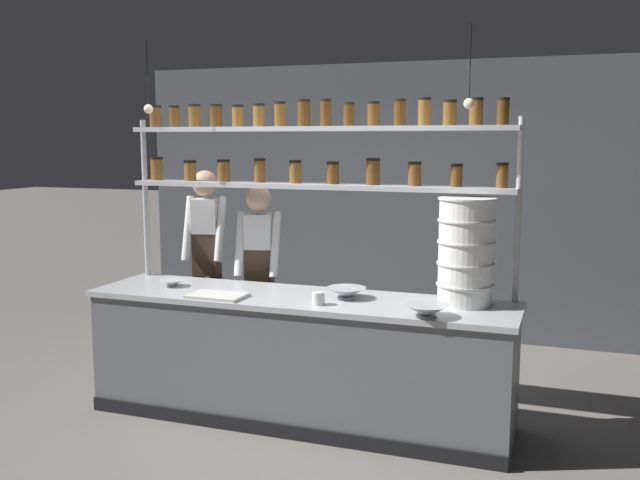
{
  "coord_description": "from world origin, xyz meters",
  "views": [
    {
      "loc": [
        1.84,
        -4.67,
        2.04
      ],
      "look_at": [
        0.09,
        0.2,
        1.31
      ],
      "focal_mm": 40.0,
      "sensor_mm": 36.0,
      "label": 1
    }
  ],
  "objects": [
    {
      "name": "chef_center",
      "position": [
        -0.58,
        0.59,
        0.96
      ],
      "size": [
        0.4,
        0.33,
        1.67
      ],
      "rotation": [
        0.0,
        0.0,
        0.23
      ],
      "color": "black",
      "rests_on": "ground_plane"
    },
    {
      "name": "prep_bowl_near_left",
      "position": [
        0.34,
        0.05,
        0.96
      ],
      "size": [
        0.28,
        0.28,
        0.08
      ],
      "color": "#B2B7BC",
      "rests_on": "prep_counter"
    },
    {
      "name": "prep_bowl_center_front",
      "position": [
        -1.04,
        -0.01,
        0.94
      ],
      "size": [
        0.19,
        0.19,
        0.05
      ],
      "color": "silver",
      "rests_on": "prep_counter"
    },
    {
      "name": "ground_plane",
      "position": [
        0.0,
        0.0,
        0.0
      ],
      "size": [
        40.0,
        40.0,
        0.0
      ],
      "primitive_type": "plane",
      "color": "slate"
    },
    {
      "name": "prep_counter",
      "position": [
        0.0,
        -0.0,
        0.46
      ],
      "size": [
        3.12,
        0.76,
        0.92
      ],
      "color": "slate",
      "rests_on": "ground_plane"
    },
    {
      "name": "pendant_light_row",
      "position": [
        -0.02,
        0.0,
        2.29
      ],
      "size": [
        2.45,
        0.07,
        0.54
      ],
      "color": "black"
    },
    {
      "name": "prep_bowl_center_back",
      "position": [
        0.98,
        -0.29,
        0.96
      ],
      "size": [
        0.29,
        0.29,
        0.08
      ],
      "color": "#B2B7BC",
      "rests_on": "prep_counter"
    },
    {
      "name": "container_stack",
      "position": [
        1.16,
        0.14,
        1.29
      ],
      "size": [
        0.39,
        0.39,
        0.73
      ],
      "color": "white",
      "rests_on": "prep_counter"
    },
    {
      "name": "back_wall",
      "position": [
        0.0,
        2.6,
        1.41
      ],
      "size": [
        5.52,
        0.12,
        2.82
      ],
      "primitive_type": "cube",
      "color": "#4C5156",
      "rests_on": "ground_plane"
    },
    {
      "name": "chef_left",
      "position": [
        -1.19,
        0.81,
        1.03
      ],
      "size": [
        0.4,
        0.33,
        1.77
      ],
      "rotation": [
        0.0,
        0.0,
        0.21
      ],
      "color": "black",
      "rests_on": "ground_plane"
    },
    {
      "name": "serving_cup_front",
      "position": [
        0.22,
        -0.2,
        0.96
      ],
      "size": [
        0.09,
        0.09,
        0.09
      ],
      "color": "silver",
      "rests_on": "prep_counter"
    },
    {
      "name": "spice_shelf_unit",
      "position": [
        -0.01,
        0.33,
        1.89
      ],
      "size": [
        3.0,
        0.28,
        2.33
      ],
      "color": "#B7BABF",
      "rests_on": "ground_plane"
    },
    {
      "name": "cutting_board",
      "position": [
        -0.54,
        -0.23,
        0.93
      ],
      "size": [
        0.4,
        0.26,
        0.02
      ],
      "color": "silver",
      "rests_on": "prep_counter"
    }
  ]
}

